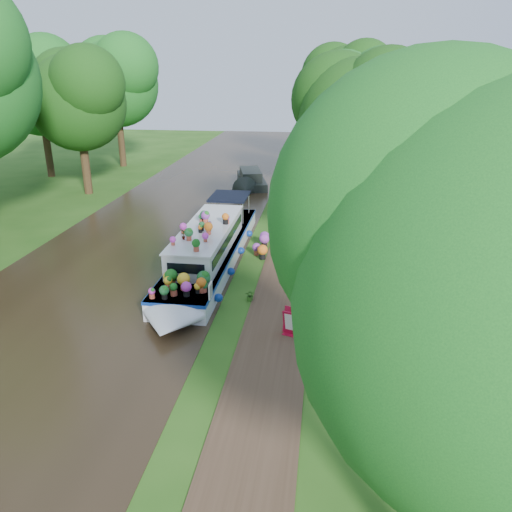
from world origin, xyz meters
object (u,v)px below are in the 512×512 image
(plant_boat, at_px, (208,249))
(second_boat, at_px, (251,179))
(pedestrian_pink, at_px, (305,173))
(sandwich_board, at_px, (291,323))
(pedestrian_dark, at_px, (309,176))

(plant_boat, relative_size, second_boat, 2.10)
(second_boat, distance_m, pedestrian_pink, 4.06)
(second_boat, height_order, sandwich_board, second_boat)
(plant_boat, distance_m, sandwich_board, 6.65)
(pedestrian_pink, bearing_deg, sandwich_board, -87.65)
(pedestrian_dark, bearing_deg, second_boat, 175.36)
(second_boat, bearing_deg, plant_boat, -102.05)
(pedestrian_pink, bearing_deg, pedestrian_dark, -68.71)
(pedestrian_pink, bearing_deg, plant_boat, -100.46)
(sandwich_board, bearing_deg, pedestrian_dark, 107.96)
(pedestrian_pink, height_order, pedestrian_dark, pedestrian_pink)
(plant_boat, distance_m, pedestrian_dark, 16.67)
(pedestrian_dark, bearing_deg, plant_boat, -111.01)
(sandwich_board, bearing_deg, pedestrian_pink, 108.66)
(second_boat, bearing_deg, pedestrian_dark, -10.27)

